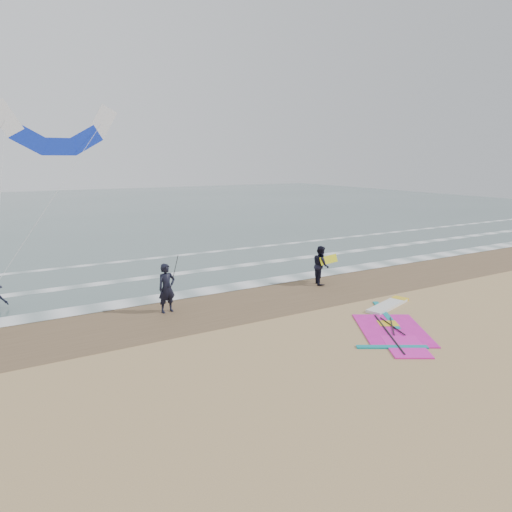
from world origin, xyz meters
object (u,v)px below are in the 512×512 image
person_standing (167,288)px  person_walking (321,265)px  windsurf_rig (392,323)px  surf_kite (57,134)px

person_standing → person_walking: (7.98, 0.30, -0.04)m
person_standing → person_walking: bearing=-6.6°
windsurf_rig → person_walking: (1.08, 5.79, 0.92)m
person_walking → person_standing: bearing=114.5°
windsurf_rig → person_walking: person_walking is taller
windsurf_rig → person_standing: person_standing is taller
surf_kite → windsurf_rig: bearing=-53.0°
person_standing → surf_kite: size_ratio=0.26×
person_standing → surf_kite: surf_kite is taller
person_walking → surf_kite: bearing=79.2°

